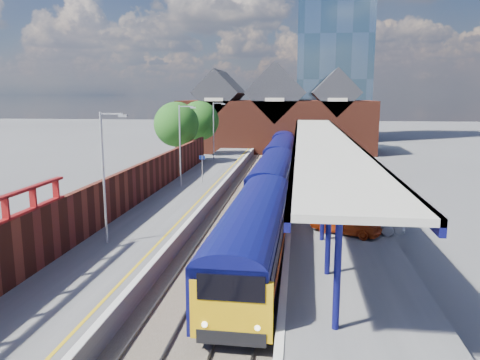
{
  "coord_description": "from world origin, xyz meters",
  "views": [
    {
      "loc": [
        3.63,
        -17.06,
        8.84
      ],
      "look_at": [
        -0.67,
        16.97,
        2.6
      ],
      "focal_mm": 35.0,
      "sensor_mm": 36.0,
      "label": 1
    }
  ],
  "objects_px": {
    "parked_car_dark": "(368,205)",
    "parked_car_red": "(346,222)",
    "platform_sign": "(202,164)",
    "lamp_post_b": "(106,170)",
    "lamp_post_c": "(181,141)",
    "parked_car_silver": "(366,219)",
    "parked_car_blue": "(339,185)",
    "train": "(277,162)",
    "lamp_post_d": "(215,128)"
  },
  "relations": [
    {
      "from": "lamp_post_b",
      "to": "parked_car_dark",
      "type": "relative_size",
      "value": 1.51
    },
    {
      "from": "platform_sign",
      "to": "parked_car_dark",
      "type": "distance_m",
      "value": 16.76
    },
    {
      "from": "parked_car_blue",
      "to": "lamp_post_d",
      "type": "bearing_deg",
      "value": 43.12
    },
    {
      "from": "parked_car_red",
      "to": "parked_car_dark",
      "type": "relative_size",
      "value": 0.86
    },
    {
      "from": "parked_car_silver",
      "to": "parked_car_dark",
      "type": "relative_size",
      "value": 0.93
    },
    {
      "from": "lamp_post_d",
      "to": "parked_car_silver",
      "type": "distance_m",
      "value": 31.45
    },
    {
      "from": "parked_car_red",
      "to": "lamp_post_d",
      "type": "bearing_deg",
      "value": 50.88
    },
    {
      "from": "lamp_post_b",
      "to": "parked_car_red",
      "type": "height_order",
      "value": "lamp_post_b"
    },
    {
      "from": "lamp_post_d",
      "to": "parked_car_blue",
      "type": "distance_m",
      "value": 21.59
    },
    {
      "from": "lamp_post_b",
      "to": "parked_car_silver",
      "type": "height_order",
      "value": "lamp_post_b"
    },
    {
      "from": "lamp_post_b",
      "to": "lamp_post_c",
      "type": "distance_m",
      "value": 16.0
    },
    {
      "from": "train",
      "to": "lamp_post_c",
      "type": "bearing_deg",
      "value": -133.8
    },
    {
      "from": "platform_sign",
      "to": "parked_car_silver",
      "type": "relative_size",
      "value": 0.58
    },
    {
      "from": "parked_car_blue",
      "to": "lamp_post_c",
      "type": "bearing_deg",
      "value": 91.7
    },
    {
      "from": "lamp_post_c",
      "to": "parked_car_red",
      "type": "relative_size",
      "value": 1.75
    },
    {
      "from": "platform_sign",
      "to": "parked_car_silver",
      "type": "height_order",
      "value": "platform_sign"
    },
    {
      "from": "lamp_post_d",
      "to": "parked_car_silver",
      "type": "height_order",
      "value": "lamp_post_d"
    },
    {
      "from": "parked_car_red",
      "to": "parked_car_dark",
      "type": "bearing_deg",
      "value": 4.13
    },
    {
      "from": "train",
      "to": "parked_car_silver",
      "type": "bearing_deg",
      "value": -73.05
    },
    {
      "from": "lamp_post_d",
      "to": "train",
      "type": "bearing_deg",
      "value": -44.83
    },
    {
      "from": "parked_car_dark",
      "to": "lamp_post_c",
      "type": "bearing_deg",
      "value": 71.67
    },
    {
      "from": "parked_car_dark",
      "to": "parked_car_red",
      "type": "bearing_deg",
      "value": 168.37
    },
    {
      "from": "lamp_post_b",
      "to": "lamp_post_d",
      "type": "distance_m",
      "value": 32.0
    },
    {
      "from": "parked_car_red",
      "to": "platform_sign",
      "type": "bearing_deg",
      "value": 64.85
    },
    {
      "from": "lamp_post_c",
      "to": "parked_car_silver",
      "type": "height_order",
      "value": "lamp_post_c"
    },
    {
      "from": "parked_car_blue",
      "to": "parked_car_red",
      "type": "bearing_deg",
      "value": -178.08
    },
    {
      "from": "parked_car_silver",
      "to": "parked_car_dark",
      "type": "bearing_deg",
      "value": 2.71
    },
    {
      "from": "parked_car_dark",
      "to": "platform_sign",
      "type": "bearing_deg",
      "value": 63.38
    },
    {
      "from": "train",
      "to": "platform_sign",
      "type": "height_order",
      "value": "platform_sign"
    },
    {
      "from": "lamp_post_c",
      "to": "lamp_post_d",
      "type": "height_order",
      "value": "same"
    },
    {
      "from": "platform_sign",
      "to": "lamp_post_b",
      "type": "bearing_deg",
      "value": -94.33
    },
    {
      "from": "parked_car_dark",
      "to": "lamp_post_b",
      "type": "bearing_deg",
      "value": 129.07
    },
    {
      "from": "parked_car_blue",
      "to": "train",
      "type": "bearing_deg",
      "value": 36.17
    },
    {
      "from": "lamp_post_c",
      "to": "platform_sign",
      "type": "distance_m",
      "value": 3.34
    },
    {
      "from": "parked_car_red",
      "to": "parked_car_blue",
      "type": "xyz_separation_m",
      "value": [
        0.53,
        11.95,
        -0.14
      ]
    },
    {
      "from": "parked_car_dark",
      "to": "parked_car_silver",
      "type": "bearing_deg",
      "value": -178.2
    },
    {
      "from": "lamp_post_b",
      "to": "platform_sign",
      "type": "distance_m",
      "value": 18.2
    },
    {
      "from": "lamp_post_b",
      "to": "platform_sign",
      "type": "bearing_deg",
      "value": 85.67
    },
    {
      "from": "train",
      "to": "parked_car_silver",
      "type": "xyz_separation_m",
      "value": [
        6.14,
        -20.17,
        -0.41
      ]
    },
    {
      "from": "lamp_post_d",
      "to": "parked_car_blue",
      "type": "bearing_deg",
      "value": -51.34
    },
    {
      "from": "lamp_post_b",
      "to": "parked_car_dark",
      "type": "xyz_separation_m",
      "value": [
        14.61,
        7.78,
        -3.32
      ]
    },
    {
      "from": "lamp_post_c",
      "to": "parked_car_silver",
      "type": "distance_m",
      "value": 18.71
    },
    {
      "from": "platform_sign",
      "to": "parked_car_red",
      "type": "distance_m",
      "value": 18.56
    },
    {
      "from": "platform_sign",
      "to": "parked_car_blue",
      "type": "relative_size",
      "value": 0.65
    },
    {
      "from": "lamp_post_b",
      "to": "platform_sign",
      "type": "relative_size",
      "value": 2.8
    },
    {
      "from": "lamp_post_c",
      "to": "lamp_post_d",
      "type": "distance_m",
      "value": 16.0
    },
    {
      "from": "lamp_post_c",
      "to": "platform_sign",
      "type": "relative_size",
      "value": 2.8
    },
    {
      "from": "lamp_post_c",
      "to": "platform_sign",
      "type": "xyz_separation_m",
      "value": [
        1.36,
        2.0,
        -2.3
      ]
    },
    {
      "from": "parked_car_silver",
      "to": "parked_car_blue",
      "type": "relative_size",
      "value": 1.11
    },
    {
      "from": "train",
      "to": "platform_sign",
      "type": "bearing_deg",
      "value": -136.36
    }
  ]
}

